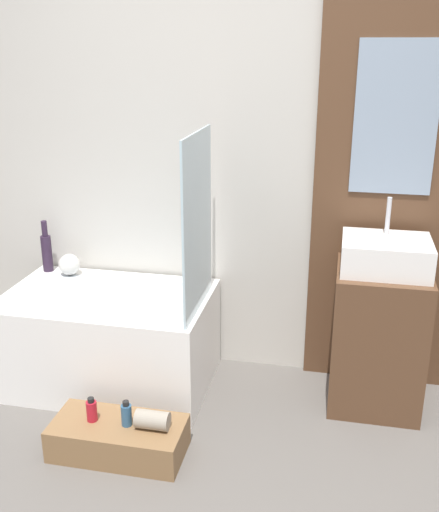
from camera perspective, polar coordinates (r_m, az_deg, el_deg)
name	(u,v)px	position (r m, az deg, el deg)	size (l,w,h in m)	color
wall_tiled_back	(238,153)	(3.39, 1.74, 9.82)	(4.20, 0.06, 2.60)	beige
wall_wood_accent	(392,158)	(3.29, 16.07, 9.00)	(0.79, 0.04, 2.60)	brown
bathtub	(110,338)	(3.52, -10.43, -7.73)	(1.15, 0.72, 0.55)	white
glass_shower_screen	(197,224)	(3.03, -2.11, 3.06)	(0.01, 0.57, 0.93)	silver
wooden_step_bench	(119,438)	(3.05, -9.59, -16.71)	(0.64, 0.30, 0.16)	olive
vanity_cabinet	(378,338)	(3.34, 14.82, -7.54)	(0.48, 0.47, 0.78)	brown
sink	(386,255)	(3.16, 15.56, 0.11)	(0.44, 0.36, 0.36)	white
vase_tall_dark	(47,251)	(3.80, -16.14, 0.49)	(0.06, 0.06, 0.32)	#2D1E33
vase_round_light	(69,265)	(3.72, -14.10, -0.79)	(0.13, 0.13, 0.13)	silver
bottle_soap_primary	(92,410)	(3.02, -12.08, -14.18)	(0.05, 0.05, 0.12)	#B21928
bottle_soap_secondary	(126,414)	(2.96, -8.86, -14.67)	(0.05, 0.05, 0.13)	#2D567A
towel_roll	(152,420)	(2.93, -6.41, -15.26)	(0.09, 0.09, 0.16)	gray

